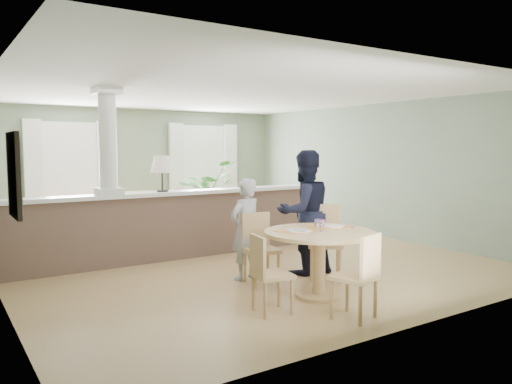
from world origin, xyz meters
TOP-DOWN VIEW (x-y plane):
  - ground at (0.00, 0.00)m, footprint 8.00×8.00m
  - room_shell at (-0.03, 0.63)m, footprint 7.02×8.02m
  - pony_wall at (-0.99, 0.20)m, footprint 5.32×0.38m
  - sofa at (-0.15, 1.96)m, footprint 3.38×1.81m
  - houseplant at (1.24, 3.05)m, footprint 1.78×1.72m
  - dining_table at (-0.25, -2.69)m, footprint 1.34×1.34m
  - chair_far_boy at (-0.48, -1.74)m, footprint 0.49×0.49m
  - chair_far_man at (0.40, -2.05)m, footprint 0.65×0.65m
  - chair_near at (-0.42, -3.55)m, footprint 0.52×0.52m
  - chair_side at (-1.12, -2.84)m, footprint 0.45×0.45m
  - child_person at (-0.56, -1.50)m, footprint 0.56×0.43m
  - man_person at (0.33, -1.68)m, footprint 0.91×0.73m

SIDE VIEW (x-z plane):
  - ground at x=0.00m, z-range 0.00..0.00m
  - sofa at x=-0.15m, z-range 0.00..0.94m
  - chair_side at x=-1.12m, z-range 0.04..0.91m
  - chair_near at x=-0.42m, z-range 0.05..0.97m
  - chair_far_boy at x=-0.48m, z-range 0.05..0.98m
  - chair_far_man at x=0.40m, z-range 0.05..1.07m
  - dining_table at x=-0.25m, z-range 0.19..1.10m
  - child_person at x=-0.56m, z-range 0.00..1.40m
  - pony_wall at x=-0.99m, z-range -0.64..2.06m
  - houseplant at x=1.24m, z-range 0.00..1.52m
  - man_person at x=0.33m, z-range 0.00..1.78m
  - room_shell at x=-0.03m, z-range 0.46..3.17m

